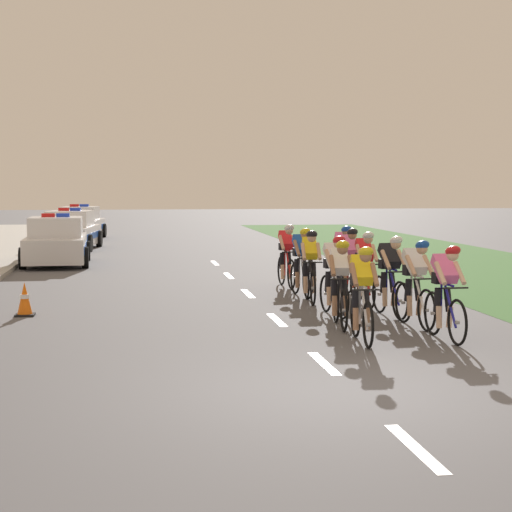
{
  "coord_description": "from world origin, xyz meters",
  "views": [
    {
      "loc": [
        -2.62,
        -10.05,
        2.46
      ],
      "look_at": [
        -0.25,
        6.79,
        1.1
      ],
      "focal_mm": 62.47,
      "sensor_mm": 36.0,
      "label": 1
    }
  ],
  "objects_px": {
    "cyclist_seventh": "(310,265)",
    "cyclist_ninth": "(302,261)",
    "cyclist_second": "(446,291)",
    "cyclist_eleventh": "(287,255)",
    "cyclist_fifth": "(334,274)",
    "police_car_third": "(80,224)",
    "cyclist_lead": "(362,293)",
    "cyclist_eighth": "(365,267)",
    "cyclist_tenth": "(350,262)",
    "cyclist_sixth": "(390,275)",
    "traffic_cone_near": "(25,299)",
    "cyclist_third": "(340,282)",
    "police_car_second": "(71,232)",
    "police_car_nearest": "(56,243)",
    "cyclist_fourth": "(415,282)",
    "cyclist_twelfth": "(343,257)"
  },
  "relations": [
    {
      "from": "cyclist_lead",
      "to": "cyclist_seventh",
      "type": "height_order",
      "value": "same"
    },
    {
      "from": "cyclist_lead",
      "to": "cyclist_fifth",
      "type": "distance_m",
      "value": 2.9
    },
    {
      "from": "cyclist_fifth",
      "to": "cyclist_second",
      "type": "bearing_deg",
      "value": -68.31
    },
    {
      "from": "cyclist_fifth",
      "to": "police_car_second",
      "type": "distance_m",
      "value": 19.36
    },
    {
      "from": "cyclist_sixth",
      "to": "cyclist_eighth",
      "type": "distance_m",
      "value": 1.56
    },
    {
      "from": "cyclist_second",
      "to": "cyclist_twelfth",
      "type": "height_order",
      "value": "same"
    },
    {
      "from": "cyclist_lead",
      "to": "cyclist_seventh",
      "type": "bearing_deg",
      "value": 88.16
    },
    {
      "from": "cyclist_lead",
      "to": "traffic_cone_near",
      "type": "xyz_separation_m",
      "value": [
        -5.54,
        3.69,
        -0.48
      ]
    },
    {
      "from": "cyclist_seventh",
      "to": "cyclist_ninth",
      "type": "height_order",
      "value": "same"
    },
    {
      "from": "cyclist_third",
      "to": "police_car_nearest",
      "type": "height_order",
      "value": "police_car_nearest"
    },
    {
      "from": "cyclist_second",
      "to": "cyclist_fourth",
      "type": "distance_m",
      "value": 1.34
    },
    {
      "from": "cyclist_third",
      "to": "cyclist_sixth",
      "type": "relative_size",
      "value": 1.0
    },
    {
      "from": "cyclist_fourth",
      "to": "police_car_third",
      "type": "bearing_deg",
      "value": 105.14
    },
    {
      "from": "cyclist_fifth",
      "to": "police_car_third",
      "type": "height_order",
      "value": "police_car_third"
    },
    {
      "from": "cyclist_third",
      "to": "cyclist_second",
      "type": "bearing_deg",
      "value": -48.25
    },
    {
      "from": "cyclist_lead",
      "to": "police_car_third",
      "type": "height_order",
      "value": "police_car_third"
    },
    {
      "from": "cyclist_fourth",
      "to": "police_car_second",
      "type": "relative_size",
      "value": 0.38
    },
    {
      "from": "cyclist_fourth",
      "to": "cyclist_eleventh",
      "type": "relative_size",
      "value": 1.0
    },
    {
      "from": "cyclist_seventh",
      "to": "cyclist_ninth",
      "type": "relative_size",
      "value": 1.0
    },
    {
      "from": "cyclist_tenth",
      "to": "police_car_third",
      "type": "height_order",
      "value": "police_car_third"
    },
    {
      "from": "traffic_cone_near",
      "to": "cyclist_fifth",
      "type": "bearing_deg",
      "value": -7.89
    },
    {
      "from": "cyclist_tenth",
      "to": "traffic_cone_near",
      "type": "height_order",
      "value": "cyclist_tenth"
    },
    {
      "from": "cyclist_eleventh",
      "to": "cyclist_twelfth",
      "type": "xyz_separation_m",
      "value": [
        1.18,
        -0.89,
        0.0
      ]
    },
    {
      "from": "cyclist_second",
      "to": "police_car_nearest",
      "type": "height_order",
      "value": "police_car_nearest"
    },
    {
      "from": "cyclist_seventh",
      "to": "cyclist_third",
      "type": "bearing_deg",
      "value": -92.38
    },
    {
      "from": "cyclist_ninth",
      "to": "traffic_cone_near",
      "type": "relative_size",
      "value": 2.69
    },
    {
      "from": "cyclist_third",
      "to": "traffic_cone_near",
      "type": "height_order",
      "value": "cyclist_third"
    },
    {
      "from": "police_car_second",
      "to": "cyclist_third",
      "type": "bearing_deg",
      "value": -73.48
    },
    {
      "from": "cyclist_eighth",
      "to": "cyclist_twelfth",
      "type": "relative_size",
      "value": 1.0
    },
    {
      "from": "cyclist_third",
      "to": "cyclist_seventh",
      "type": "bearing_deg",
      "value": 87.62
    },
    {
      "from": "traffic_cone_near",
      "to": "cyclist_third",
      "type": "bearing_deg",
      "value": -21.12
    },
    {
      "from": "cyclist_sixth",
      "to": "traffic_cone_near",
      "type": "relative_size",
      "value": 2.69
    },
    {
      "from": "cyclist_second",
      "to": "cyclist_eleventh",
      "type": "xyz_separation_m",
      "value": [
        -1.21,
        7.59,
        0.0
      ]
    },
    {
      "from": "cyclist_third",
      "to": "cyclist_twelfth",
      "type": "bearing_deg",
      "value": 75.82
    },
    {
      "from": "cyclist_sixth",
      "to": "cyclist_twelfth",
      "type": "relative_size",
      "value": 1.0
    },
    {
      "from": "cyclist_eleventh",
      "to": "police_car_third",
      "type": "height_order",
      "value": "police_car_third"
    },
    {
      "from": "cyclist_seventh",
      "to": "police_car_third",
      "type": "relative_size",
      "value": 0.38
    },
    {
      "from": "cyclist_sixth",
      "to": "cyclist_eighth",
      "type": "bearing_deg",
      "value": 92.64
    },
    {
      "from": "cyclist_ninth",
      "to": "traffic_cone_near",
      "type": "height_order",
      "value": "cyclist_ninth"
    },
    {
      "from": "cyclist_eleventh",
      "to": "cyclist_twelfth",
      "type": "distance_m",
      "value": 1.48
    },
    {
      "from": "police_car_nearest",
      "to": "police_car_second",
      "type": "distance_m",
      "value": 6.66
    },
    {
      "from": "cyclist_seventh",
      "to": "cyclist_eighth",
      "type": "relative_size",
      "value": 1.0
    },
    {
      "from": "cyclist_eleventh",
      "to": "traffic_cone_near",
      "type": "relative_size",
      "value": 2.69
    },
    {
      "from": "cyclist_third",
      "to": "police_car_second",
      "type": "bearing_deg",
      "value": 106.52
    },
    {
      "from": "police_car_second",
      "to": "cyclist_fifth",
      "type": "bearing_deg",
      "value": -71.75
    },
    {
      "from": "cyclist_eighth",
      "to": "cyclist_tenth",
      "type": "relative_size",
      "value": 1.0
    },
    {
      "from": "cyclist_tenth",
      "to": "police_car_second",
      "type": "xyz_separation_m",
      "value": [
        -7.02,
        15.7,
        -0.11
      ]
    },
    {
      "from": "cyclist_lead",
      "to": "cyclist_tenth",
      "type": "xyz_separation_m",
      "value": [
        1.19,
        5.57,
        0.0
      ]
    },
    {
      "from": "cyclist_lead",
      "to": "cyclist_eighth",
      "type": "distance_m",
      "value": 4.33
    },
    {
      "from": "cyclist_tenth",
      "to": "police_car_nearest",
      "type": "relative_size",
      "value": 0.39
    }
  ]
}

